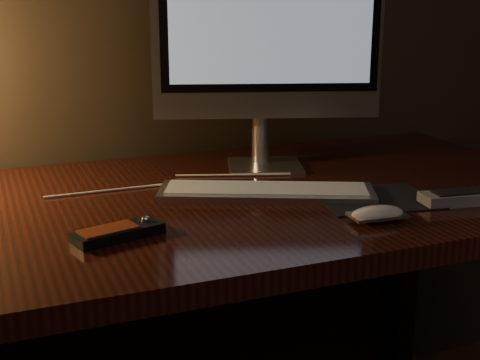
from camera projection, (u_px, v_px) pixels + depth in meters
name	position (u px, v px, depth m)	size (l,w,h in m)	color
desk	(182.00, 249.00, 1.39)	(1.60, 0.75, 0.75)	black
monitor	(268.00, 28.00, 1.44)	(0.49, 0.19, 0.53)	silver
keyboard	(266.00, 191.00, 1.31)	(0.42, 0.12, 0.02)	silver
mousepad	(375.00, 199.00, 1.29)	(0.22, 0.17, 0.00)	black
mouse	(377.00, 216.00, 1.16)	(0.10, 0.05, 0.02)	white
media_remote	(118.00, 232.00, 1.08)	(0.16, 0.09, 0.03)	black
tv_remote	(475.00, 196.00, 1.27)	(0.22, 0.08, 0.03)	gray
cable	(176.00, 184.00, 1.39)	(0.00, 0.00, 0.52)	white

